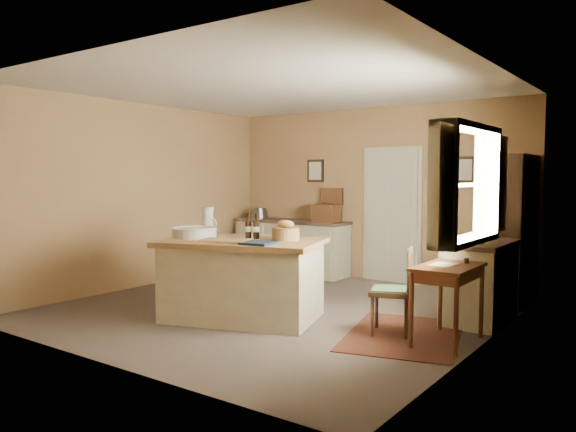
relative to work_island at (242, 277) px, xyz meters
The scene contains 16 objects.
ground 0.78m from the work_island, 85.76° to the left, with size 5.00×5.00×0.00m, color brown.
wall_back 3.23m from the work_island, 89.17° to the left, with size 5.00×0.10×2.70m, color #9A744A.
wall_front 2.08m from the work_island, 88.63° to the right, with size 5.00×0.10×2.70m, color #9A744A.
wall_left 2.67m from the work_island, 166.07° to the left, with size 0.10×5.00×2.70m, color #9A744A.
wall_right 2.76m from the work_island, 13.46° to the left, with size 0.10×5.00×2.70m, color #9A744A.
ceiling 2.30m from the work_island, 85.76° to the left, with size 5.00×5.00×0.00m, color silver.
door 3.16m from the work_island, 82.69° to the left, with size 0.97×0.06×2.11m, color beige.
framed_prints 3.34m from the work_island, 85.46° to the left, with size 2.82×0.02×0.38m.
window 2.72m from the work_island, ahead, with size 0.25×1.99×1.12m.
work_island is the anchor object (origin of this frame).
sideboard 3.09m from the work_island, 114.77° to the left, with size 2.03×0.58×1.18m.
rug 1.91m from the work_island, 13.81° to the left, with size 1.10×1.60×0.01m, color #461D13.
writing_desk 2.30m from the work_island, 11.14° to the left, with size 0.51×0.83×0.82m.
desk_chair 1.71m from the work_island, 13.67° to the left, with size 0.41×0.41×0.88m, color black, non-canonical shape.
right_cabinet 2.68m from the work_island, 33.21° to the left, with size 0.61×1.09×0.99m.
shelving_unit 3.57m from the work_island, 47.45° to the left, with size 0.32×0.85×1.90m.
Camera 1 is at (4.08, -5.44, 1.62)m, focal length 35.00 mm.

